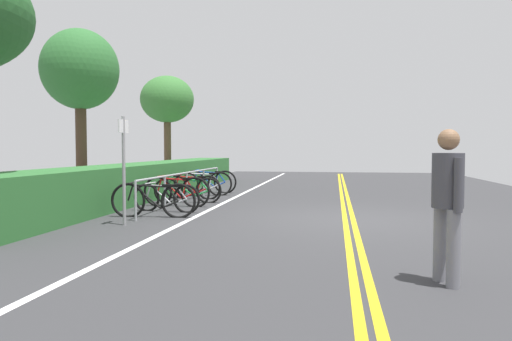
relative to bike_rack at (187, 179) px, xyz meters
The scene contains 17 objects.
ground_plane 4.78m from the bike_rack, 119.19° to the right, with size 38.20×12.66×0.05m, color #353538.
centre_line_yellow_inner 4.84m from the bike_rack, 118.72° to the right, with size 34.38×0.10×0.00m, color gold.
centre_line_yellow_outer 4.70m from the bike_rack, 119.67° to the right, with size 34.38×0.10×0.00m, color gold.
bike_lane_stripe_white 2.58m from the bike_rack, 156.85° to the right, with size 34.38×0.12×0.00m, color white.
bike_rack is the anchor object (origin of this frame).
bicycle_0 2.71m from the bike_rack, behind, with size 0.46×1.81×0.76m.
bicycle_1 1.85m from the bike_rack, behind, with size 0.46×1.65×0.68m.
bicycle_2 0.88m from the bike_rack, behind, with size 0.46×1.74×0.78m.
bicycle_3 0.29m from the bike_rack, 142.19° to the right, with size 0.46×1.77×0.71m.
bicycle_4 0.98m from the bike_rack, ahead, with size 0.46×1.69×0.72m.
bicycle_5 1.79m from the bike_rack, ahead, with size 0.68×1.67×0.77m.
bicycle_6 2.81m from the bike_rack, ahead, with size 0.46×1.78×0.77m.
pedestrian 8.43m from the bike_rack, 143.57° to the right, with size 0.47×0.32×1.62m.
sign_post_near 3.79m from the bike_rack, behind, with size 0.36×0.06×2.01m.
hedge_backdrop 2.23m from the bike_rack, 47.67° to the left, with size 15.48×1.40×0.99m, color #2D6B30.
tree_mid 4.39m from the bike_rack, 82.71° to the left, with size 2.13×2.13×4.75m.
tree_far_right 7.70m from the bike_rack, 23.94° to the left, with size 2.17×2.17×4.37m.
Camera 1 is at (-9.64, 0.29, 1.42)m, focal length 33.25 mm.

